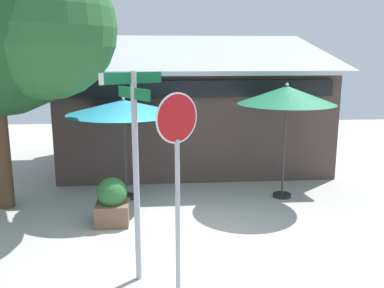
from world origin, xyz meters
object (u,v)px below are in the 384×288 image
Objects in this scene: stop_sign at (177,159)px; patio_umbrella_teal_left at (124,108)px; patio_umbrella_forest_green_center at (287,96)px; sidewalk_planter at (112,202)px; street_sign_post at (135,157)px.

stop_sign is 1.11× the size of patio_umbrella_teal_left.
patio_umbrella_forest_green_center is 2.84× the size of sidewalk_planter.
stop_sign is 3.00× the size of sidewalk_planter.
street_sign_post reaches higher than stop_sign.
patio_umbrella_teal_left is at bearing 83.50° from sidewalk_planter.
patio_umbrella_teal_left is at bearing 176.71° from patio_umbrella_forest_green_center.
patio_umbrella_forest_green_center is at bearing 18.33° from sidewalk_planter.
sidewalk_planter is (-1.23, 2.60, -1.56)m from stop_sign.
street_sign_post is 1.21× the size of patio_umbrella_teal_left.
patio_umbrella_teal_left is 2.71× the size of sidewalk_planter.
patio_umbrella_teal_left is at bearing 96.73° from street_sign_post.
patio_umbrella_forest_green_center reaches higher than patio_umbrella_teal_left.
patio_umbrella_forest_green_center is (3.39, 3.58, 0.52)m from street_sign_post.
sidewalk_planter is at bearing -161.67° from patio_umbrella_forest_green_center.
stop_sign is (0.61, -0.35, 0.04)m from street_sign_post.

